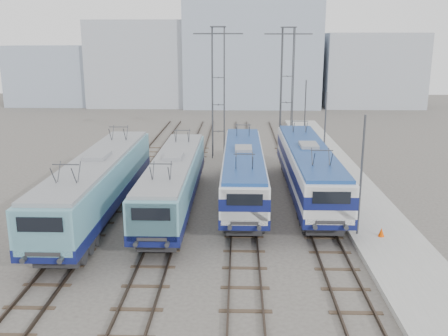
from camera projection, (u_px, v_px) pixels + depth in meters
ground at (202, 251)px, 26.33m from camera, size 160.00×160.00×0.00m
platform at (360, 203)px, 33.75m from camera, size 4.00×70.00×0.30m
locomotive_far_left at (98, 182)px, 30.80m from camera, size 2.97×18.75×3.53m
locomotive_center_left at (174, 179)px, 32.04m from camera, size 2.72×17.17×3.23m
locomotive_center_right at (243, 169)px, 34.24m from camera, size 2.74×17.33×3.26m
locomotive_far_right at (308, 167)px, 34.56m from camera, size 2.87×18.15×3.41m
catenary_tower_west at (218, 87)px, 45.99m from camera, size 4.50×1.20×12.00m
catenary_tower_east at (287, 85)px, 47.74m from camera, size 4.50×1.20×12.00m
mast_front at (361, 179)px, 27.15m from camera, size 0.12×0.12×7.00m
mast_mid at (325, 137)px, 38.77m from camera, size 0.12×0.12×7.00m
mast_rear at (305, 115)px, 50.40m from camera, size 0.12×0.12×7.00m
safety_cone at (381, 232)px, 27.47m from camera, size 0.34×0.34×0.49m
building_west at (146, 64)px, 85.05m from camera, size 18.00×12.00×14.00m
building_center at (252, 52)px, 84.03m from camera, size 22.00×14.00×18.00m
building_east at (370, 70)px, 84.19m from camera, size 16.00×12.00×12.00m
building_far_west at (54, 75)px, 86.00m from camera, size 14.00×10.00×10.00m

